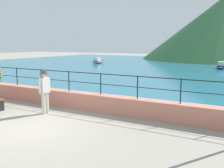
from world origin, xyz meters
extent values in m
plane|color=gray|center=(0.00, 0.00, 0.00)|extent=(120.00, 120.00, 0.00)
cube|color=tan|center=(0.00, 3.20, 0.35)|extent=(20.00, 0.56, 0.70)
cylinder|color=black|center=(-4.18, 3.20, 1.15)|extent=(0.04, 0.04, 0.90)
cylinder|color=black|center=(-2.51, 3.20, 1.15)|extent=(0.04, 0.04, 0.90)
cylinder|color=black|center=(-0.84, 3.20, 1.15)|extent=(0.04, 0.04, 0.90)
cylinder|color=black|center=(0.84, 3.20, 1.15)|extent=(0.04, 0.04, 0.90)
cylinder|color=black|center=(2.51, 3.20, 1.15)|extent=(0.04, 0.04, 0.90)
cylinder|color=black|center=(4.18, 3.20, 1.15)|extent=(0.04, 0.04, 0.90)
cylinder|color=black|center=(0.00, 3.20, 1.57)|extent=(18.40, 0.04, 0.04)
cylinder|color=black|center=(0.00, 3.20, 1.15)|extent=(18.40, 0.03, 0.03)
cube|color=#236B89|center=(0.00, 25.84, 0.03)|extent=(64.00, 44.32, 0.06)
cylinder|color=beige|center=(-0.90, 1.64, 0.43)|extent=(0.15, 0.15, 0.86)
cylinder|color=beige|center=(-0.88, 1.82, 0.43)|extent=(0.15, 0.15, 0.86)
cube|color=beige|center=(-0.89, 1.73, 1.16)|extent=(0.24, 0.37, 0.60)
cylinder|color=beige|center=(-0.91, 1.49, 1.12)|extent=(0.09, 0.09, 0.52)
cylinder|color=beige|center=(-0.87, 1.97, 1.12)|extent=(0.09, 0.09, 0.52)
sphere|color=beige|center=(-0.89, 1.73, 1.59)|extent=(0.22, 0.22, 0.22)
cylinder|color=#4C4238|center=(-0.89, 1.73, 1.64)|extent=(0.38, 0.38, 0.02)
cylinder|color=#4C4238|center=(-0.89, 1.73, 1.70)|extent=(0.20, 0.20, 0.10)
ellipsoid|color=gray|center=(-13.26, 25.05, 0.24)|extent=(1.01, 2.34, 0.36)
cube|color=#4D4D51|center=(-13.26, 25.05, 0.39)|extent=(0.85, 1.87, 0.06)
cube|color=silver|center=(-13.27, 24.80, 0.62)|extent=(0.67, 0.83, 0.40)
ellipsoid|color=#2D4C9E|center=(2.66, 25.10, 0.24)|extent=(1.11, 2.37, 0.36)
cube|color=navy|center=(2.66, 25.10, 0.39)|extent=(0.93, 1.90, 0.06)
cube|color=silver|center=(2.64, 25.34, 0.62)|extent=(0.70, 0.85, 0.40)
camera|label=1|loc=(6.64, -6.04, 2.83)|focal=42.61mm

